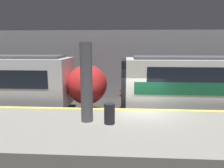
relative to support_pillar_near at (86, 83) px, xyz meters
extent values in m
plane|color=#33302D|center=(2.43, 1.89, -2.72)|extent=(120.00, 120.00, 0.00)
cube|color=gray|center=(2.43, -0.51, -2.18)|extent=(40.00, 4.80, 1.07)
cube|color=#EAD14C|center=(2.43, 1.74, -1.64)|extent=(40.00, 0.30, 0.01)
cube|color=#939399|center=(2.43, 8.39, -0.05)|extent=(50.00, 0.15, 5.34)
cylinder|color=#56565B|center=(0.00, 0.00, 0.00)|extent=(0.50, 0.50, 3.29)
ellipsoid|color=red|center=(-0.72, 4.14, -0.84)|extent=(2.42, 2.63, 2.39)
sphere|color=#F2EFCC|center=(0.23, 4.14, -1.27)|extent=(0.20, 0.20, 0.20)
cube|color=black|center=(1.50, 4.14, -0.92)|extent=(0.25, 2.80, 2.28)
cube|color=black|center=(1.50, 4.14, 0.22)|extent=(0.25, 2.52, 0.91)
sphere|color=#EA4C42|center=(1.35, 3.49, -1.32)|extent=(0.18, 0.18, 0.18)
sphere|color=#EA4C42|center=(1.35, 4.78, -1.32)|extent=(0.18, 0.18, 0.18)
cylinder|color=#232328|center=(0.97, -0.26, -1.22)|extent=(0.44, 0.44, 0.85)
camera|label=1|loc=(1.60, -8.73, 1.55)|focal=35.00mm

